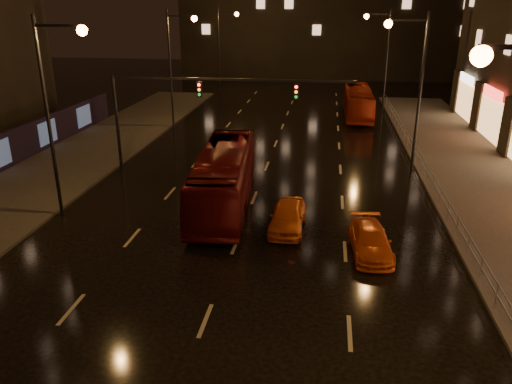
% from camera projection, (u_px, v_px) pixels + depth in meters
% --- Properties ---
extents(ground, '(140.00, 140.00, 0.00)m').
position_uv_depth(ground, '(263.00, 175.00, 32.33)').
color(ground, black).
rests_on(ground, ground).
extents(sidewalk_left, '(7.00, 70.00, 0.15)m').
position_uv_depth(sidewalk_left, '(26.00, 191.00, 29.43)').
color(sidewalk_left, '#38332D').
rests_on(sidewalk_left, ground).
extents(sidewalk_right, '(7.00, 70.00, 0.15)m').
position_uv_depth(sidewalk_right, '(508.00, 216.00, 25.90)').
color(sidewalk_right, '#38332D').
rests_on(sidewalk_right, ground).
extents(traffic_signal, '(15.31, 0.32, 6.20)m').
position_uv_depth(traffic_signal, '(184.00, 101.00, 31.31)').
color(traffic_signal, black).
rests_on(traffic_signal, ground).
extents(railing_right, '(0.05, 56.00, 1.00)m').
position_uv_depth(railing_right, '(433.00, 180.00, 28.82)').
color(railing_right, '#99999E').
rests_on(railing_right, sidewalk_right).
extents(bus_red, '(3.60, 11.51, 3.16)m').
position_uv_depth(bus_red, '(224.00, 177.00, 27.18)').
color(bus_red, '#5F0D0F').
rests_on(bus_red, ground).
extents(bus_curb, '(2.46, 10.33, 2.87)m').
position_uv_depth(bus_curb, '(358.00, 102.00, 48.63)').
color(bus_curb, '#A62710').
rests_on(bus_curb, ground).
extents(taxi_near, '(1.73, 4.09, 1.38)m').
position_uv_depth(taxi_near, '(288.00, 216.00, 24.38)').
color(taxi_near, orange).
rests_on(taxi_near, ground).
extents(taxi_far, '(1.97, 4.20, 1.18)m').
position_uv_depth(taxi_far, '(370.00, 241.00, 22.06)').
color(taxi_far, '#E25715').
rests_on(taxi_far, ground).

